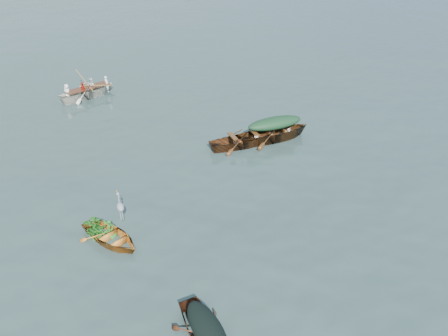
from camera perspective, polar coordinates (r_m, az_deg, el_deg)
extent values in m
plane|color=#334744|center=(14.13, 0.38, -7.35)|extent=(140.00, 140.00, 0.00)
imported|color=orange|center=(13.89, -14.53, -9.28)|extent=(2.41, 2.99, 0.72)
imported|color=#462710|center=(19.50, 6.52, 3.68)|extent=(4.71, 1.56, 1.11)
imported|color=#5B3316|center=(18.84, 2.49, 2.88)|extent=(4.14, 1.32, 0.95)
imported|color=white|center=(25.31, -17.21, 8.81)|extent=(4.61, 2.95, 1.07)
ellipsoid|color=black|center=(10.42, -2.19, -20.04)|extent=(0.79, 1.82, 0.40)
ellipsoid|color=#183B1F|center=(19.15, 6.66, 5.87)|extent=(2.59, 0.86, 0.52)
imported|color=#24671B|center=(13.88, -16.23, -6.16)|extent=(1.05, 1.13, 0.60)
imported|color=white|center=(25.01, -17.53, 10.75)|extent=(3.33, 2.31, 0.76)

